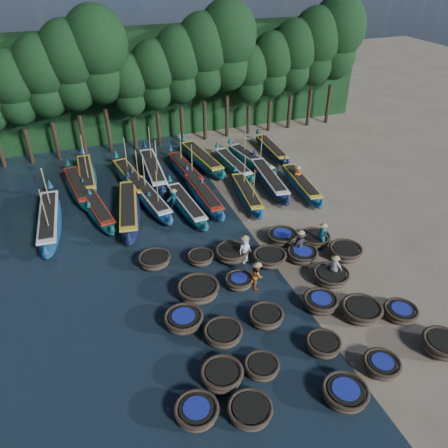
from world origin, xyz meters
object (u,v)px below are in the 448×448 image
object	(u,v)px
long_boat_1	(97,209)
fisherman_4	(334,268)
coracle_11	(223,333)
long_boat_0	(49,220)
long_boat_5	(203,195)
coracle_23	(282,236)
coracle_18	(302,254)
fisherman_0	(245,249)
coracle_21	(201,258)
long_boat_10	(87,175)
coracle_10	(184,320)
fisherman_3	(300,243)
coracle_19	(345,252)
coracle_22	(232,253)
long_boat_9	(78,187)
coracle_6	(262,367)
coracle_16	(239,281)
coracle_7	(323,345)
coracle_8	(361,311)
coracle_24	(315,238)
fisherman_6	(297,175)
coracle_1	(250,411)
coracle_0	(197,412)
fisherman_1	(322,236)
coracle_20	(155,260)
long_boat_3	(150,199)
long_boat_16	(251,160)
coracle_2	(345,393)
coracle_5	(222,375)
long_boat_17	(271,149)
coracle_12	(266,317)
long_boat_14	(202,159)
long_boat_11	(132,179)
long_boat_13	(185,169)
long_boat_12	(153,170)
coracle_15	(198,290)
coracle_4	(443,345)
coracle_13	(321,302)
coracle_3	(382,365)
long_boat_6	(247,194)
fisherman_2	(257,274)
long_boat_15	(233,165)
long_boat_4	(186,205)
long_boat_7	(269,180)

from	to	relation	value
long_boat_1	fisherman_4	distance (m)	16.87
coracle_11	long_boat_0	world-z (taller)	long_boat_0
long_boat_5	coracle_23	bearing A→B (deg)	-67.55
coracle_18	fisherman_0	bearing A→B (deg)	161.94
coracle_21	long_boat_10	bearing A→B (deg)	111.92
coracle_10	fisherman_3	bearing A→B (deg)	21.57
coracle_18	coracle_19	bearing A→B (deg)	-16.72
coracle_22	long_boat_9	xyz separation A→B (m)	(-8.11, 11.95, 0.10)
coracle_6	coracle_16	world-z (taller)	coracle_6
coracle_7	coracle_8	distance (m)	3.25
coracle_24	fisherman_6	size ratio (longest dim) A/B	1.22
long_boat_9	coracle_1	bearing A→B (deg)	-84.36
coracle_0	coracle_11	bearing A→B (deg)	55.44
fisherman_1	coracle_11	bearing A→B (deg)	-77.60
coracle_20	long_boat_3	size ratio (longest dim) A/B	0.24
coracle_7	fisherman_4	xyz separation A→B (m)	(3.28, 4.37, 0.49)
long_boat_16	long_boat_5	bearing A→B (deg)	-150.51
coracle_21	coracle_2	bearing A→B (deg)	-75.77
coracle_5	long_boat_17	size ratio (longest dim) A/B	0.26
coracle_8	coracle_12	distance (m)	4.97
coracle_8	coracle_12	bearing A→B (deg)	163.87
long_boat_10	long_boat_14	bearing A→B (deg)	0.46
long_boat_11	long_boat_17	distance (m)	13.20
coracle_11	coracle_12	xyz separation A→B (m)	(2.44, 0.28, 0.02)
coracle_5	long_boat_13	size ratio (longest dim) A/B	0.25
long_boat_12	fisherman_0	world-z (taller)	long_boat_12
long_boat_5	fisherman_3	bearing A→B (deg)	-70.12
coracle_16	long_boat_13	bearing A→B (deg)	85.76
coracle_15	coracle_10	bearing A→B (deg)	-126.10
coracle_7	fisherman_3	bearing A→B (deg)	70.12
coracle_7	coracle_18	xyz separation A→B (m)	(2.56, 6.65, 0.00)
coracle_4	coracle_5	bearing A→B (deg)	168.98
fisherman_3	fisherman_4	distance (m)	2.87
coracle_13	coracle_4	bearing A→B (deg)	-49.45
long_boat_5	long_boat_13	size ratio (longest dim) A/B	1.04
long_boat_11	fisherman_4	size ratio (longest dim) A/B	4.63
coracle_3	long_boat_6	world-z (taller)	long_boat_6
coracle_8	fisherman_2	size ratio (longest dim) A/B	1.41
long_boat_15	coracle_12	bearing A→B (deg)	-109.34
coracle_3	coracle_13	size ratio (longest dim) A/B	0.83
coracle_19	long_boat_4	distance (m)	11.62
coracle_24	fisherman_2	bearing A→B (deg)	-153.87
fisherman_3	long_boat_7	bearing A→B (deg)	-115.93
coracle_19	long_boat_17	bearing A→B (deg)	80.83
coracle_6	long_boat_3	world-z (taller)	long_boat_3
long_boat_0	coracle_15	bearing A→B (deg)	-50.14
coracle_1	coracle_19	distance (m)	12.50
coracle_11	coracle_8	bearing A→B (deg)	-8.66
coracle_22	long_boat_13	bearing A→B (deg)	87.53
coracle_24	long_boat_15	distance (m)	12.01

